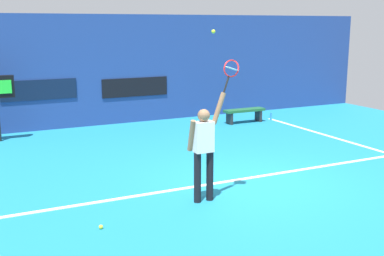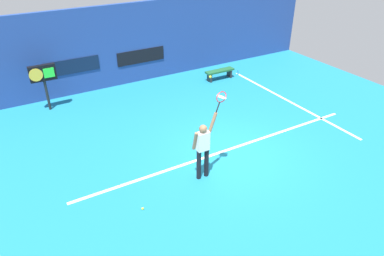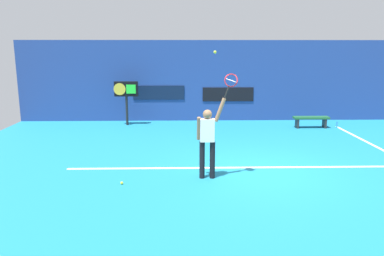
{
  "view_description": "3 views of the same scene",
  "coord_description": "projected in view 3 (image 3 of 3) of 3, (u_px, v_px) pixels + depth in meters",
  "views": [
    {
      "loc": [
        -5.26,
        -8.0,
        3.14
      ],
      "look_at": [
        -1.31,
        0.09,
        1.23
      ],
      "focal_mm": 45.9,
      "sensor_mm": 36.0,
      "label": 1
    },
    {
      "loc": [
        -5.73,
        -7.45,
        6.31
      ],
      "look_at": [
        -1.55,
        -0.22,
        1.5
      ],
      "focal_mm": 33.57,
      "sensor_mm": 36.0,
      "label": 2
    },
    {
      "loc": [
        -1.96,
        -9.26,
        3.1
      ],
      "look_at": [
        -1.73,
        -0.04,
        1.15
      ],
      "focal_mm": 35.24,
      "sensor_mm": 36.0,
      "label": 3
    }
  ],
  "objects": [
    {
      "name": "tennis_player",
      "position": [
        207.0,
        138.0,
        9.0
      ],
      "size": [
        0.68,
        0.31,
        1.97
      ],
      "color": "black",
      "rests_on": "ground_plane"
    },
    {
      "name": "sponsor_banner_center",
      "position": [
        228.0,
        94.0,
        16.3
      ],
      "size": [
        2.2,
        0.03,
        0.6
      ],
      "primitive_type": "cube",
      "color": "black"
    },
    {
      "name": "back_wall",
      "position": [
        228.0,
        81.0,
        16.3
      ],
      "size": [
        18.0,
        0.2,
        3.45
      ],
      "primitive_type": "cube",
      "color": "navy",
      "rests_on": "ground_plane"
    },
    {
      "name": "court_baseline",
      "position": [
        257.0,
        168.0,
        9.98
      ],
      "size": [
        10.0,
        0.1,
        0.01
      ],
      "primitive_type": "cube",
      "color": "white",
      "rests_on": "ground_plane"
    },
    {
      "name": "water_bottle",
      "position": [
        337.0,
        125.0,
        15.02
      ],
      "size": [
        0.07,
        0.07,
        0.24
      ],
      "primitive_type": "cylinder",
      "color": "#338CD8",
      "rests_on": "ground_plane"
    },
    {
      "name": "sponsor_banner_portside",
      "position": [
        159.0,
        93.0,
        16.21
      ],
      "size": [
        2.2,
        0.03,
        0.6
      ],
      "primitive_type": "cube",
      "color": "#0C1933"
    },
    {
      "name": "spare_ball",
      "position": [
        122.0,
        183.0,
        8.76
      ],
      "size": [
        0.07,
        0.07,
        0.07
      ],
      "primitive_type": "sphere",
      "color": "#CCE033",
      "rests_on": "ground_plane"
    },
    {
      "name": "ground_plane",
      "position": [
        259.0,
        171.0,
        9.75
      ],
      "size": [
        18.0,
        18.0,
        0.0
      ],
      "primitive_type": "plane",
      "color": "teal"
    },
    {
      "name": "court_bench",
      "position": [
        311.0,
        119.0,
        14.95
      ],
      "size": [
        1.4,
        0.36,
        0.45
      ],
      "color": "#1E592D",
      "rests_on": "ground_plane"
    },
    {
      "name": "tennis_ball",
      "position": [
        215.0,
        52.0,
        8.55
      ],
      "size": [
        0.07,
        0.07,
        0.07
      ],
      "primitive_type": "sphere",
      "color": "#CCE033"
    },
    {
      "name": "tennis_racket",
      "position": [
        231.0,
        82.0,
        8.73
      ],
      "size": [
        0.4,
        0.27,
        0.63
      ],
      "color": "black"
    },
    {
      "name": "scoreboard_clock",
      "position": [
        126.0,
        91.0,
        15.27
      ],
      "size": [
        0.96,
        0.2,
        1.79
      ],
      "color": "black",
      "rests_on": "ground_plane"
    },
    {
      "name": "court_sideline",
      "position": [
        381.0,
        149.0,
        11.8
      ],
      "size": [
        0.1,
        7.0,
        0.01
      ],
      "primitive_type": "cube",
      "color": "white",
      "rests_on": "ground_plane"
    }
  ]
}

